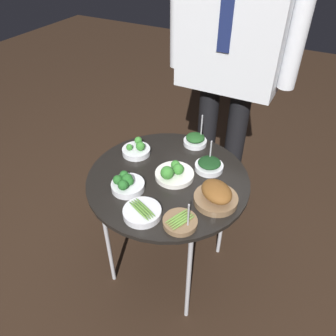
# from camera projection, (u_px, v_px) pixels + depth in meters

# --- Properties ---
(ground_plane) EXTENTS (8.00, 8.00, 0.00)m
(ground_plane) POSITION_uv_depth(u_px,v_px,m) (168.00, 264.00, 1.82)
(ground_plane) COLOR black
(serving_cart) EXTENTS (0.71, 0.71, 0.63)m
(serving_cart) POSITION_uv_depth(u_px,v_px,m) (168.00, 184.00, 1.45)
(serving_cart) COLOR black
(serving_cart) RESTS_ON ground_plane
(bowl_broccoli_back_right) EXTENTS (0.17, 0.17, 0.08)m
(bowl_broccoli_back_right) POSITION_uv_depth(u_px,v_px,m) (174.00, 173.00, 1.40)
(bowl_broccoli_back_right) COLOR silver
(bowl_broccoli_back_right) RESTS_ON serving_cart
(bowl_asparagus_center) EXTENTS (0.15, 0.15, 0.04)m
(bowl_asparagus_center) POSITION_uv_depth(u_px,v_px,m) (142.00, 212.00, 1.24)
(bowl_asparagus_center) COLOR silver
(bowl_asparagus_center) RESTS_ON serving_cart
(bowl_spinach_front_left) EXTENTS (0.11, 0.11, 0.16)m
(bowl_spinach_front_left) POSITION_uv_depth(u_px,v_px,m) (195.00, 140.00, 1.60)
(bowl_spinach_front_left) COLOR silver
(bowl_spinach_front_left) RESTS_ON serving_cart
(bowl_spinach_front_right) EXTENTS (0.13, 0.13, 0.13)m
(bowl_spinach_front_right) POSITION_uv_depth(u_px,v_px,m) (209.00, 165.00, 1.45)
(bowl_spinach_front_right) COLOR silver
(bowl_spinach_front_right) RESTS_ON serving_cart
(bowl_asparagus_far_rim) EXTENTS (0.13, 0.13, 0.12)m
(bowl_asparagus_far_rim) POSITION_uv_depth(u_px,v_px,m) (180.00, 222.00, 1.20)
(bowl_asparagus_far_rim) COLOR brown
(bowl_asparagus_far_rim) RESTS_ON serving_cart
(bowl_broccoli_back_left) EXTENTS (0.13, 0.13, 0.07)m
(bowl_broccoli_back_left) POSITION_uv_depth(u_px,v_px,m) (137.00, 150.00, 1.54)
(bowl_broccoli_back_left) COLOR silver
(bowl_broccoli_back_left) RESTS_ON serving_cart
(bowl_roast_mid_right) EXTENTS (0.18, 0.18, 0.09)m
(bowl_roast_mid_right) POSITION_uv_depth(u_px,v_px,m) (216.00, 195.00, 1.28)
(bowl_roast_mid_right) COLOR brown
(bowl_roast_mid_right) RESTS_ON serving_cart
(bowl_broccoli_near_rim) EXTENTS (0.14, 0.14, 0.08)m
(bowl_broccoli_near_rim) POSITION_uv_depth(u_px,v_px,m) (127.00, 184.00, 1.34)
(bowl_broccoli_near_rim) COLOR silver
(bowl_broccoli_near_rim) RESTS_ON serving_cart
(waiter_figure) EXTENTS (0.63, 0.24, 1.72)m
(waiter_figure) POSITION_uv_depth(u_px,v_px,m) (233.00, 37.00, 1.49)
(waiter_figure) COLOR black
(waiter_figure) RESTS_ON ground_plane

